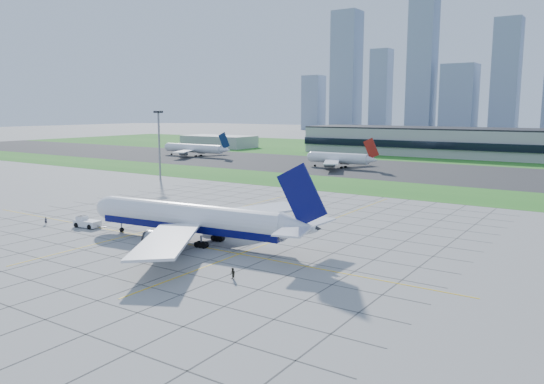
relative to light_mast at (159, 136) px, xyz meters
The scene contains 15 objects.
ground 96.89m from the light_mast, 42.88° to the right, with size 1400.00×1400.00×0.00m, color gray.
grass_median 76.07m from the light_mast, 19.65° to the left, with size 700.00×35.00×0.04m, color #236A1E.
asphalt_taxiway 107.52m from the light_mast, 48.81° to the left, with size 700.00×75.00×0.04m, color #383838.
grass_far 203.13m from the light_mast, 69.78° to the left, with size 700.00×145.00×0.04m, color #236A1E.
apron_markings 90.15m from the light_mast, 37.43° to the right, with size 120.00×130.00×0.03m.
terminal 198.37m from the light_mast, 56.29° to the left, with size 260.00×43.00×15.80m.
service_block 171.09m from the light_mast, 121.83° to the left, with size 50.00×25.00×8.00m, color #B7B7B2.
light_mast is the anchor object (origin of this frame).
city_skyline 461.11m from the light_mast, 82.33° to the left, with size 523.00×32.40×160.00m.
airliner 99.73m from the light_mast, 41.00° to the right, with size 53.86×54.32×16.97m.
pushback_tug 83.56m from the light_mast, 56.06° to the right, with size 8.91×3.63×2.45m.
crew_near 81.38m from the light_mast, 63.46° to the right, with size 0.61×0.40×1.68m, color black.
crew_far 125.48m from the light_mast, 39.58° to the right, with size 0.91×0.71×1.86m, color #29271B.
distant_jet_0 98.65m from the light_mast, 124.21° to the left, with size 44.88×42.66×14.08m.
distant_jet_1 82.95m from the light_mast, 61.25° to the left, with size 32.77×42.66×14.08m.
Camera 1 is at (74.89, -77.00, 26.22)m, focal length 35.00 mm.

